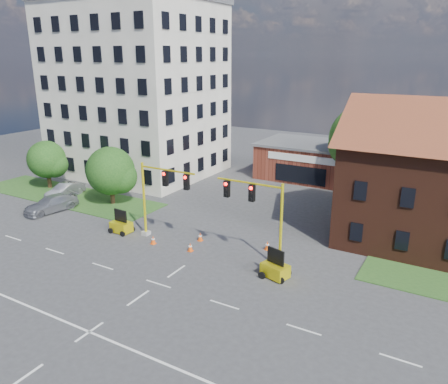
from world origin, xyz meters
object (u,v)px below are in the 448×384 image
(signal_mast_east, at_px, (259,212))
(trailer_west, at_px, (121,226))
(pickup_white, at_px, (412,238))
(signal_mast_west, at_px, (160,193))
(trailer_east, at_px, (275,269))

(signal_mast_east, bearing_deg, trailer_west, -176.97)
(trailer_west, distance_m, pickup_white, 23.37)
(signal_mast_west, relative_size, trailer_west, 3.18)
(trailer_west, bearing_deg, signal_mast_east, 6.32)
(signal_mast_east, xyz_separation_m, trailer_west, (-12.45, -0.66, -3.31))
(trailer_west, relative_size, trailer_east, 0.97)
(signal_mast_west, bearing_deg, trailer_west, -170.00)
(signal_mast_east, relative_size, trailer_east, 3.08)
(signal_mast_east, distance_m, trailer_east, 4.04)
(signal_mast_east, xyz_separation_m, trailer_east, (1.91, -1.35, -3.30))
(trailer_east, relative_size, pickup_white, 0.34)
(trailer_east, distance_m, pickup_white, 12.01)
(signal_mast_west, height_order, signal_mast_east, same)
(signal_mast_east, height_order, trailer_west, signal_mast_east)
(trailer_east, bearing_deg, signal_mast_east, 160.94)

